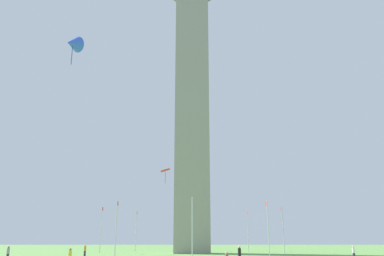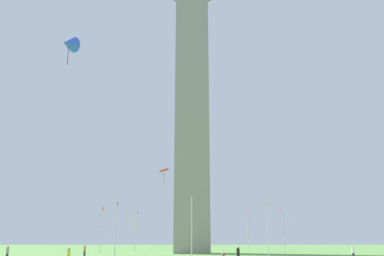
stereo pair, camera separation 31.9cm
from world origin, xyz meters
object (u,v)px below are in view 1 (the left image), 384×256
Objects in this scene: obelisk_monument at (192,98)px; person_white_shirt at (354,253)px; flagpole_nw at (248,229)px; person_orange_shirt at (85,251)px; flagpole_ne at (136,229)px; flagpole_n at (192,229)px; flagpole_sw at (268,225)px; flagpole_s at (192,224)px; person_black_shirt at (240,255)px; flagpole_se at (116,225)px; kite_red_diamond at (165,171)px; person_gray_shirt at (8,254)px; kite_blue_delta at (73,43)px; flagpole_w at (283,227)px; flagpole_e at (101,227)px.

person_white_shirt is at bearing -141.52° from obelisk_monument.
flagpole_nw is 38.09m from person_orange_shirt.
flagpole_ne is at bearing 13.56° from person_orange_shirt.
flagpole_n is 30.62m from flagpole_sw.
obelisk_monument is 29.79m from flagpole_s.
flagpole_s is (-16.51, 0.00, -24.80)m from obelisk_monument.
person_black_shirt reaches higher than person_white_shirt.
flagpole_se is at bearing 134.86° from obelisk_monument.
kite_red_diamond reaches higher than flagpole_n.
kite_red_diamond is at bearing -156.61° from flagpole_se.
person_gray_shirt is 26.54m from person_black_shirt.
person_gray_shirt is (-11.04, 21.12, -3.74)m from flagpole_s.
person_black_shirt reaches higher than person_orange_shirt.
flagpole_n is 49.11m from person_gray_shirt.
person_gray_shirt is at bearing 140.14° from flagpole_nw.
flagpole_ne reaches higher than person_black_shirt.
flagpole_s is at bearing 180.00° from flagpole_n.
person_white_shirt is at bearing -32.28° from person_gray_shirt.
obelisk_monument is 29.86m from flagpole_n.
flagpole_sw is (-23.44, -23.44, 0.00)m from flagpole_ne.
kite_red_diamond is at bearing 161.36° from flagpole_nw.
person_black_shirt is at bearing -28.18° from kite_blue_delta.
flagpole_n is 5.14× the size of kite_red_diamond.
flagpole_ne is 1.00× the size of flagpole_w.
flagpole_se is at bearing 180.00° from flagpole_ne.
obelisk_monument is 44.94m from person_gray_shirt.
flagpole_w is (11.72, -28.29, 0.00)m from flagpole_se.
flagpole_sw is at bearing -157.50° from flagpole_n.
flagpole_nw is 5.14× the size of kite_red_diamond.
flagpole_e is at bearing 29.87° from person_black_shirt.
flagpole_s is (-33.14, 0.00, 0.00)m from flagpole_n.
flagpole_nw is at bearing -15.50° from kite_blue_delta.
person_orange_shirt reaches higher than person_gray_shirt.
person_black_shirt is at bearing -164.72° from flagpole_s.
flagpole_sw is at bearing -90.00° from flagpole_se.
flagpole_e is at bearing 25.81° from person_orange_shirt.
flagpole_n is 48.83m from kite_red_diamond.
flagpole_w is 5.14× the size of kite_red_diamond.
person_black_shirt is (-6.15, -25.81, 0.07)m from person_gray_shirt.
person_black_shirt is at bearing -174.67° from flagpole_n.
obelisk_monument reaches higher than flagpole_e.
flagpole_e is at bearing 112.50° from flagpole_nw.
flagpole_nw is at bearing -25.68° from person_white_shirt.
person_white_shirt is at bearing -112.54° from flagpole_se.
person_gray_shirt is at bearing 117.60° from flagpole_s.
flagpole_sw is 4.69× the size of person_black_shirt.
flagpole_se is at bearing 90.00° from flagpole_sw.
flagpole_se is 12.68m from flagpole_s.
person_white_shirt is 36.60m from person_orange_shirt.
flagpole_sw is at bearing -10.52° from person_gray_shirt.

